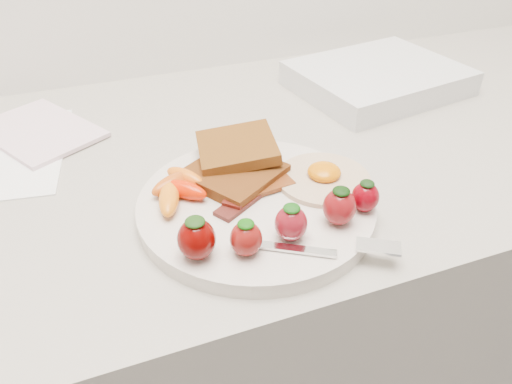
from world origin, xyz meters
name	(u,v)px	position (x,y,z in m)	size (l,w,h in m)	color
counter	(220,358)	(0.00, 1.70, 0.45)	(2.00, 0.60, 0.90)	gray
plate	(256,205)	(0.02, 1.56, 0.91)	(0.27, 0.27, 0.02)	beige
toast_lower	(234,173)	(0.01, 1.61, 0.93)	(0.10, 0.10, 0.01)	#45220B
toast_upper	(237,147)	(0.02, 1.64, 0.94)	(0.09, 0.09, 0.01)	#472A0B
fried_egg	(324,177)	(0.11, 1.56, 0.92)	(0.11, 0.11, 0.02)	beige
bacon_strips	(251,191)	(0.02, 1.57, 0.92)	(0.11, 0.09, 0.01)	black
baby_carrots	(177,188)	(-0.06, 1.60, 0.93)	(0.07, 0.10, 0.02)	#BC4C10
strawberries	(282,221)	(0.02, 1.49, 0.94)	(0.22, 0.05, 0.05)	#550200
fork	(327,247)	(0.05, 1.45, 0.92)	(0.16, 0.08, 0.00)	silver
notepad	(39,131)	(-0.21, 1.84, 0.91)	(0.12, 0.18, 0.01)	silver
appliance	(378,78)	(0.33, 1.80, 0.92)	(0.26, 0.21, 0.04)	silver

